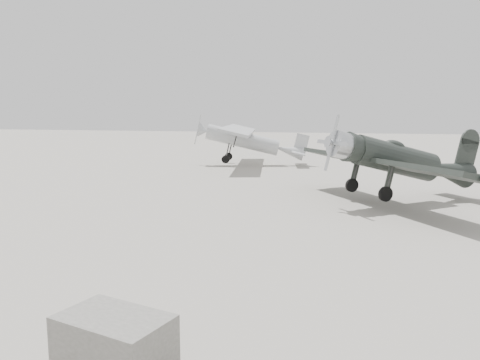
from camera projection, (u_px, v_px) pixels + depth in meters
The scene contains 4 objects.
ground at pixel (252, 255), 12.88m from camera, with size 160.00×160.00×0.00m, color gray.
lowwing_monoplane at pixel (402, 161), 20.12m from camera, with size 8.79×9.87×3.48m.
highwing_monoplane at pixel (247, 137), 34.89m from camera, with size 8.36×11.71×3.31m.
equipment_block at pixel (114, 342), 7.14m from camera, with size 1.70×1.06×0.85m, color #65635D.
Camera 1 is at (2.93, -12.10, 3.90)m, focal length 35.00 mm.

